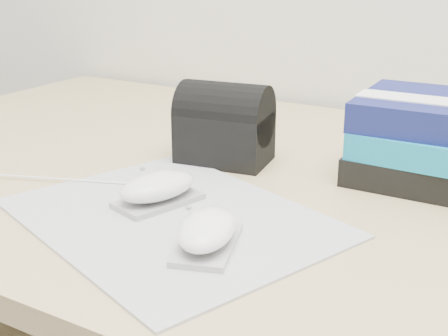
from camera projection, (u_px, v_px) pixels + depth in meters
The scene contains 7 objects.
desk at pixel (342, 321), 0.93m from camera, with size 1.60×0.80×0.73m.
mousepad at pixel (171, 218), 0.71m from camera, with size 0.36×0.28×0.00m, color gray.
mouse_rear at pixel (158, 189), 0.74m from camera, with size 0.08×0.12×0.04m.
mouse_front at pixel (207, 231), 0.63m from camera, with size 0.09×0.11×0.04m.
usb_cable at pixel (55, 179), 0.82m from camera, with size 0.00×0.00×0.22m, color white.
book_stack at pixel (446, 142), 0.81m from camera, with size 0.23×0.19×0.11m.
pouch at pixel (225, 124), 0.89m from camera, with size 0.14×0.11×0.12m.
Camera 1 is at (0.26, 0.86, 1.02)m, focal length 50.00 mm.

